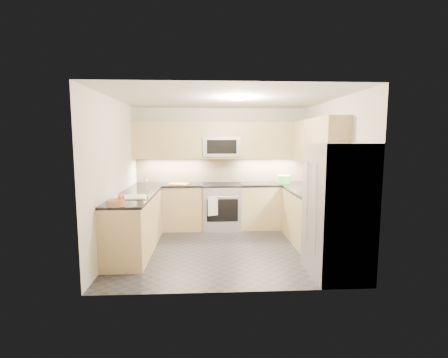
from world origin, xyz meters
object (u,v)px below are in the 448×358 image
gas_range (222,207)px  refrigerator (337,210)px  cutting_board (178,184)px  microwave (221,147)px  utensil_bowl (284,179)px  fruit_basket (116,203)px

gas_range → refrigerator: 2.86m
gas_range → cutting_board: 1.01m
refrigerator → cutting_board: 3.36m
gas_range → microwave: 1.25m
gas_range → utensil_bowl: utensil_bowl is taller
microwave → refrigerator: (1.45, -2.55, -0.80)m
microwave → utensil_bowl: size_ratio=2.72×
cutting_board → fruit_basket: size_ratio=1.59×
gas_range → fruit_basket: fruit_basket is taller
gas_range → fruit_basket: (-1.55, -2.18, 0.53)m
cutting_board → fruit_basket: bearing=-107.1°
gas_range → cutting_board: (-0.88, -0.01, 0.49)m
microwave → utensil_bowl: (1.30, -0.09, -0.68)m
refrigerator → utensil_bowl: size_ratio=6.44×
refrigerator → fruit_basket: size_ratio=7.36×
refrigerator → cutting_board: bearing=134.1°
utensil_bowl → cutting_board: 2.19m
gas_range → cutting_board: size_ratio=2.35×
microwave → cutting_board: bearing=-171.2°
microwave → refrigerator: 3.04m
cutting_board → microwave: bearing=8.8°
utensil_bowl → gas_range: bearing=-178.4°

